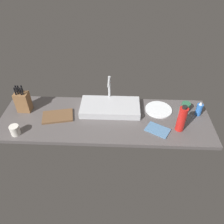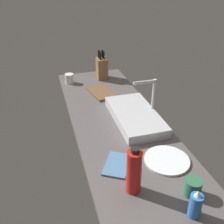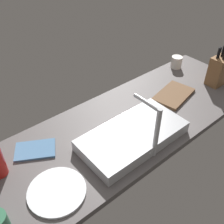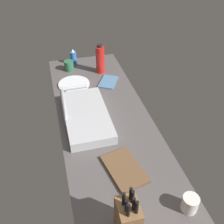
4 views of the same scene
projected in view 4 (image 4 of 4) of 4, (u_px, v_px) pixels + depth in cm
name	position (u px, v px, depth cm)	size (l,w,h in cm)	color
countertop_slab	(106.00, 122.00, 176.93)	(191.67, 61.95, 3.50)	#514C4C
sink_basin	(86.00, 116.00, 174.45)	(55.54, 28.49, 6.40)	#B7BABF
faucet	(67.00, 103.00, 162.55)	(5.50, 16.49, 28.46)	#B7BABF
knife_block	(128.00, 219.00, 109.78)	(12.44, 9.55, 26.57)	brown
cutting_board	(124.00, 169.00, 142.29)	(27.30, 17.04, 1.80)	brown
soap_bottle	(73.00, 57.00, 234.96)	(5.59, 5.59, 14.44)	blue
water_bottle	(100.00, 59.00, 219.74)	(7.34, 7.34, 25.25)	red
dinner_plate	(74.00, 84.00, 210.62)	(25.24, 25.24, 1.20)	white
dish_towel	(108.00, 82.00, 213.11)	(19.56, 12.54, 1.20)	teal
coffee_mug	(69.00, 66.00, 227.01)	(8.13, 8.13, 8.61)	#2D6647
ceramic_cup	(190.00, 204.00, 121.96)	(7.87, 7.87, 8.63)	silver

